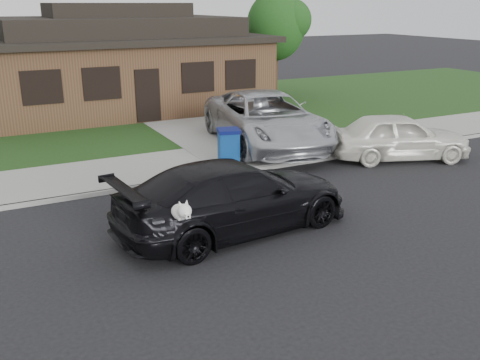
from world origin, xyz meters
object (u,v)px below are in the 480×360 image
sedan (234,197)px  recycling_bin (229,146)px  white_compact (399,136)px  minivan (266,119)px

sedan → recycling_bin: bearing=-30.6°
white_compact → sedan: bearing=130.9°
sedan → recycling_bin: size_ratio=5.19×
minivan → white_compact: minivan is taller
minivan → recycling_bin: (-2.09, -1.40, -0.37)m
recycling_bin → minivan: bearing=49.6°
white_compact → recycling_bin: (-5.22, 1.64, -0.08)m
minivan → white_compact: 4.36m
minivan → recycling_bin: 2.54m
sedan → white_compact: 7.67m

